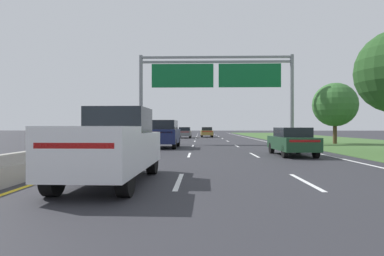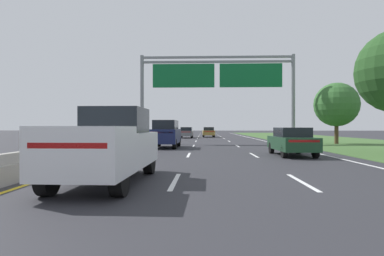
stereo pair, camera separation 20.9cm
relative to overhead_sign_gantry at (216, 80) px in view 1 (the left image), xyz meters
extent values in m
plane|color=#2B2B30|center=(-0.30, 2.39, -6.18)|extent=(220.00, 220.00, 0.00)
cube|color=white|center=(-2.15, -22.11, -6.17)|extent=(0.14, 3.00, 0.01)
cube|color=white|center=(-2.15, -13.11, -6.17)|extent=(0.14, 3.00, 0.01)
cube|color=white|center=(-2.15, -4.11, -6.17)|extent=(0.14, 3.00, 0.01)
cube|color=white|center=(-2.15, 4.89, -6.17)|extent=(0.14, 3.00, 0.01)
cube|color=white|center=(-2.15, 13.89, -6.17)|extent=(0.14, 3.00, 0.01)
cube|color=white|center=(-2.15, 22.89, -6.17)|extent=(0.14, 3.00, 0.01)
cube|color=white|center=(-2.15, 31.89, -6.17)|extent=(0.14, 3.00, 0.01)
cube|color=white|center=(-2.15, 40.89, -6.17)|extent=(0.14, 3.00, 0.01)
cube|color=white|center=(-2.15, 49.89, -6.17)|extent=(0.14, 3.00, 0.01)
cube|color=white|center=(1.55, -22.11, -6.17)|extent=(0.14, 3.00, 0.01)
cube|color=white|center=(1.55, -13.11, -6.17)|extent=(0.14, 3.00, 0.01)
cube|color=white|center=(1.55, -4.11, -6.17)|extent=(0.14, 3.00, 0.01)
cube|color=white|center=(1.55, 4.89, -6.17)|extent=(0.14, 3.00, 0.01)
cube|color=white|center=(1.55, 13.89, -6.17)|extent=(0.14, 3.00, 0.01)
cube|color=white|center=(1.55, 22.89, -6.17)|extent=(0.14, 3.00, 0.01)
cube|color=white|center=(1.55, 31.89, -6.17)|extent=(0.14, 3.00, 0.01)
cube|color=white|center=(1.55, 40.89, -6.17)|extent=(0.14, 3.00, 0.01)
cube|color=white|center=(1.55, 49.89, -6.17)|extent=(0.14, 3.00, 0.01)
cube|color=white|center=(5.60, 2.39, -6.17)|extent=(0.16, 106.00, 0.01)
cube|color=gold|center=(-6.20, 2.39, -6.17)|extent=(0.16, 106.00, 0.01)
cube|color=#3D602D|center=(13.65, 2.39, -6.17)|extent=(14.00, 110.00, 0.02)
cube|color=#99968E|center=(-6.90, 2.39, -5.90)|extent=(0.60, 110.00, 0.55)
cube|color=#99968E|center=(-6.90, 2.39, -5.48)|extent=(0.25, 110.00, 0.30)
cylinder|color=gray|center=(-7.35, 0.09, -1.86)|extent=(0.36, 0.36, 8.63)
cylinder|color=gray|center=(7.35, 0.09, -1.86)|extent=(0.36, 0.36, 8.63)
cube|color=gray|center=(0.00, 0.09, 2.23)|extent=(14.70, 0.24, 0.20)
cube|color=gray|center=(0.00, 0.09, 1.78)|extent=(14.70, 0.24, 0.20)
cube|color=#0C602D|center=(-3.25, -0.09, 0.41)|extent=(6.00, 0.12, 2.29)
cube|color=#0C602D|center=(3.25, -0.09, 0.41)|extent=(6.00, 0.12, 2.29)
cube|color=silver|center=(-4.05, -22.41, -5.26)|extent=(2.10, 5.44, 1.00)
cube|color=black|center=(-4.03, -21.56, -4.37)|extent=(1.76, 1.93, 0.78)
cube|color=#B21414|center=(-4.10, -25.07, -4.96)|extent=(1.68, 0.11, 0.12)
cube|color=silver|center=(-4.08, -24.14, -4.66)|extent=(2.04, 1.98, 0.20)
cylinder|color=black|center=(-4.86, -20.56, -5.76)|extent=(0.32, 0.85, 0.84)
cylinder|color=black|center=(-3.16, -20.59, -5.76)|extent=(0.32, 0.85, 0.84)
cylinder|color=black|center=(-4.93, -24.23, -5.76)|extent=(0.32, 0.85, 0.84)
cylinder|color=black|center=(-3.23, -24.26, -5.76)|extent=(0.32, 0.85, 0.84)
cube|color=#161E47|center=(-4.19, -6.65, -5.27)|extent=(1.98, 4.73, 1.05)
cube|color=black|center=(-4.19, -6.80, -4.41)|extent=(1.68, 3.03, 0.68)
cube|color=#B21414|center=(-4.23, -8.96, -4.96)|extent=(1.60, 0.11, 0.12)
cylinder|color=black|center=(-4.98, -5.04, -5.80)|extent=(0.27, 0.76, 0.76)
cylinder|color=black|center=(-3.34, -5.06, -5.80)|extent=(0.27, 0.76, 0.76)
cylinder|color=black|center=(-5.03, -8.23, -5.80)|extent=(0.27, 0.76, 0.76)
cylinder|color=black|center=(-3.39, -8.26, -5.80)|extent=(0.27, 0.76, 0.76)
cube|color=#193D23|center=(3.62, -13.28, -5.49)|extent=(1.86, 4.42, 0.72)
cube|color=black|center=(3.62, -13.33, -4.87)|extent=(1.58, 2.31, 0.52)
cube|color=#B21414|center=(3.64, -15.44, -5.27)|extent=(1.53, 0.09, 0.12)
cylinder|color=black|center=(2.81, -11.80, -5.85)|extent=(0.23, 0.66, 0.66)
cylinder|color=black|center=(4.41, -11.78, -5.85)|extent=(0.23, 0.66, 0.66)
cylinder|color=black|center=(2.83, -14.79, -5.85)|extent=(0.23, 0.66, 0.66)
cylinder|color=black|center=(4.43, -14.77, -5.85)|extent=(0.23, 0.66, 0.66)
cube|color=slate|center=(-3.79, 15.71, -5.49)|extent=(1.85, 4.41, 0.72)
cube|color=black|center=(-3.79, 15.66, -4.87)|extent=(1.58, 2.31, 0.52)
cube|color=#B21414|center=(-3.80, 13.55, -5.27)|extent=(1.53, 0.09, 0.12)
cylinder|color=black|center=(-4.58, 17.22, -5.85)|extent=(0.22, 0.66, 0.66)
cylinder|color=black|center=(-2.98, 17.20, -5.85)|extent=(0.22, 0.66, 0.66)
cylinder|color=black|center=(-4.60, 14.22, -5.85)|extent=(0.22, 0.66, 0.66)
cylinder|color=black|center=(-3.00, 14.21, -5.85)|extent=(0.22, 0.66, 0.66)
cube|color=#A38438|center=(-0.52, 19.67, -5.49)|extent=(1.94, 4.45, 0.72)
cube|color=black|center=(-0.52, 19.62, -4.87)|extent=(1.63, 2.34, 0.52)
cube|color=#B21414|center=(-0.46, 17.51, -5.27)|extent=(1.53, 0.12, 0.12)
cylinder|color=black|center=(-1.36, 21.15, -5.85)|extent=(0.24, 0.67, 0.66)
cylinder|color=black|center=(0.24, 21.19, -5.85)|extent=(0.24, 0.67, 0.66)
cylinder|color=black|center=(-1.28, 18.15, -5.85)|extent=(0.24, 0.67, 0.66)
cylinder|color=black|center=(0.32, 18.20, -5.85)|extent=(0.24, 0.67, 0.66)
cylinder|color=#4C3823|center=(11.21, -0.57, -5.14)|extent=(0.36, 0.36, 2.06)
sphere|color=#33662D|center=(11.21, -0.57, -2.46)|extent=(4.12, 4.12, 4.12)
camera|label=1|loc=(-1.51, -31.66, -4.57)|focal=30.47mm
camera|label=2|loc=(-1.31, -31.66, -4.57)|focal=30.47mm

